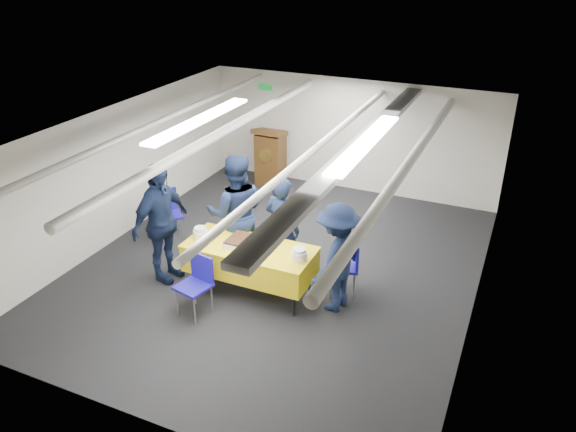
# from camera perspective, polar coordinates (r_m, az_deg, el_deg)

# --- Properties ---
(ground) EXTENTS (7.00, 7.00, 0.00)m
(ground) POSITION_cam_1_polar(r_m,az_deg,el_deg) (9.04, -0.94, -5.17)
(ground) COLOR black
(ground) RESTS_ON ground
(room_shell) EXTENTS (6.00, 7.00, 2.30)m
(room_shell) POSITION_cam_1_polar(r_m,az_deg,el_deg) (8.55, 0.70, 6.42)
(room_shell) COLOR silver
(room_shell) RESTS_ON ground
(serving_table) EXTENTS (1.89, 0.82, 0.77)m
(serving_table) POSITION_cam_1_polar(r_m,az_deg,el_deg) (8.17, -3.89, -4.40)
(serving_table) COLOR black
(serving_table) RESTS_ON ground
(sheet_cake) EXTENTS (0.56, 0.44, 0.10)m
(sheet_cake) POSITION_cam_1_polar(r_m,az_deg,el_deg) (8.08, -4.26, -2.67)
(sheet_cake) COLOR white
(sheet_cake) RESTS_ON serving_table
(plate_stack_left) EXTENTS (0.21, 0.21, 0.17)m
(plate_stack_left) POSITION_cam_1_polar(r_m,az_deg,el_deg) (8.34, -8.89, -1.71)
(plate_stack_left) COLOR white
(plate_stack_left) RESTS_ON serving_table
(plate_stack_right) EXTENTS (0.22, 0.22, 0.18)m
(plate_stack_right) POSITION_cam_1_polar(r_m,az_deg,el_deg) (7.68, 1.14, -3.94)
(plate_stack_right) COLOR white
(plate_stack_right) RESTS_ON serving_table
(podium) EXTENTS (0.62, 0.53, 1.25)m
(podium) POSITION_cam_1_polar(r_m,az_deg,el_deg) (11.88, -1.80, 6.07)
(podium) COLOR brown
(podium) RESTS_ON ground
(chair_near) EXTENTS (0.50, 0.50, 0.87)m
(chair_near) POSITION_cam_1_polar(r_m,az_deg,el_deg) (7.85, -9.21, -6.32)
(chair_near) COLOR gray
(chair_near) RESTS_ON ground
(chair_right) EXTENTS (0.53, 0.53, 0.87)m
(chair_right) POSITION_cam_1_polar(r_m,az_deg,el_deg) (8.20, 6.27, -4.60)
(chair_right) COLOR gray
(chair_right) RESTS_ON ground
(chair_left) EXTENTS (0.59, 0.59, 0.87)m
(chair_left) POSITION_cam_1_polar(r_m,az_deg,el_deg) (9.92, -12.15, 0.70)
(chair_left) COLOR gray
(chair_left) RESTS_ON ground
(sailor_a) EXTENTS (0.67, 0.51, 1.64)m
(sailor_a) POSITION_cam_1_polar(r_m,az_deg,el_deg) (8.45, -0.59, -1.19)
(sailor_a) COLOR black
(sailor_a) RESTS_ON ground
(sailor_b) EXTENTS (1.15, 1.07, 1.90)m
(sailor_b) POSITION_cam_1_polar(r_m,az_deg,el_deg) (8.64, -5.31, 0.29)
(sailor_b) COLOR black
(sailor_b) RESTS_ON ground
(sailor_c) EXTENTS (0.59, 1.15, 1.88)m
(sailor_c) POSITION_cam_1_polar(r_m,az_deg,el_deg) (8.53, -12.79, -0.71)
(sailor_c) COLOR black
(sailor_c) RESTS_ON ground
(sailor_d) EXTENTS (0.84, 1.15, 1.60)m
(sailor_d) POSITION_cam_1_polar(r_m,az_deg,el_deg) (7.73, 4.99, -4.26)
(sailor_d) COLOR black
(sailor_d) RESTS_ON ground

